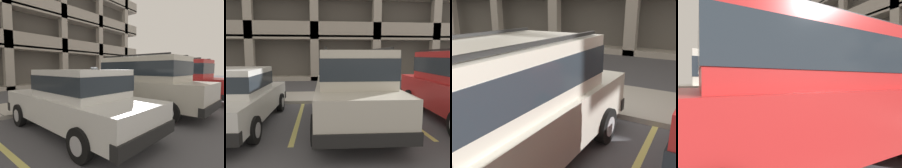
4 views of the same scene
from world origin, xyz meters
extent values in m
cube|color=#4C4C51|center=(0.00, 0.00, -0.05)|extent=(80.00, 80.00, 0.10)
cube|color=#ADA89E|center=(0.00, 1.30, 0.06)|extent=(40.00, 2.20, 0.12)
cube|color=#606060|center=(0.00, 1.30, 0.12)|extent=(0.03, 2.16, 0.00)
cube|color=#606060|center=(4.00, 1.30, 0.12)|extent=(0.03, 2.16, 0.00)
cube|color=#606060|center=(8.00, 1.30, 0.12)|extent=(0.03, 2.16, 0.00)
cube|color=#DBD16B|center=(-1.56, -1.40, 0.00)|extent=(0.12, 4.80, 0.01)
cube|color=#DBD16B|center=(1.56, -1.40, 0.00)|extent=(0.12, 4.80, 0.01)
cube|color=#DBD16B|center=(4.69, -1.40, 0.00)|extent=(0.12, 4.80, 0.01)
cube|color=#DBD16B|center=(7.82, -1.40, 0.00)|extent=(0.12, 4.80, 0.01)
cube|color=beige|center=(-0.10, -2.32, 0.73)|extent=(1.98, 4.75, 0.80)
cube|color=beige|center=(-0.10, -2.37, 1.55)|extent=(1.70, 2.96, 0.84)
cube|color=#232B33|center=(-0.10, -2.37, 1.57)|extent=(1.73, 2.98, 0.46)
cube|color=black|center=(-0.03, -0.01, 0.45)|extent=(1.88, 0.21, 0.24)
cube|color=black|center=(-0.16, -4.63, 0.45)|extent=(1.88, 0.21, 0.24)
cube|color=silver|center=(0.54, 0.02, 0.81)|extent=(0.24, 0.04, 0.14)
cube|color=silver|center=(-0.60, 0.05, 0.81)|extent=(0.24, 0.04, 0.14)
cylinder|color=black|center=(0.85, -0.89, 0.33)|extent=(0.22, 0.67, 0.66)
cylinder|color=#B2B2B7|center=(0.85, -0.89, 0.33)|extent=(0.23, 0.37, 0.36)
cylinder|color=black|center=(-0.95, -0.84, 0.33)|extent=(0.22, 0.67, 0.66)
cylinder|color=#B2B2B7|center=(-0.95, -0.84, 0.33)|extent=(0.23, 0.37, 0.36)
cylinder|color=black|center=(0.76, -3.80, 0.33)|extent=(0.22, 0.67, 0.66)
cylinder|color=#B2B2B7|center=(0.76, -3.80, 0.33)|extent=(0.23, 0.37, 0.36)
cylinder|color=black|center=(-1.04, -3.75, 0.33)|extent=(0.22, 0.67, 0.66)
cylinder|color=#B2B2B7|center=(-1.04, -3.75, 0.33)|extent=(0.23, 0.37, 0.36)
cube|color=black|center=(0.59, -2.39, 2.01)|extent=(0.13, 2.62, 0.05)
cube|color=black|center=(-0.79, -2.35, 2.01)|extent=(0.13, 2.62, 0.05)
cube|color=silver|center=(-3.12, -2.15, 0.60)|extent=(1.86, 4.46, 0.60)
cube|color=silver|center=(-3.14, -2.45, 1.22)|extent=(1.57, 2.03, 0.64)
cube|color=#232B33|center=(-3.14, -2.45, 1.24)|extent=(1.59, 2.06, 0.35)
cube|color=black|center=(-3.05, 0.01, 0.42)|extent=(1.74, 0.22, 0.24)
cube|color=black|center=(-3.20, -4.31, 0.42)|extent=(1.74, 0.22, 0.24)
cube|color=silver|center=(-2.52, 0.04, 0.66)|extent=(0.24, 0.04, 0.14)
cube|color=silver|center=(-3.57, 0.08, 0.66)|extent=(0.24, 0.04, 0.14)
cylinder|color=black|center=(-2.24, -0.81, 0.30)|extent=(0.18, 0.61, 0.60)
cylinder|color=#B2B2B7|center=(-2.24, -0.81, 0.30)|extent=(0.19, 0.34, 0.33)
cylinder|color=black|center=(-3.91, -0.75, 0.30)|extent=(0.18, 0.61, 0.60)
cylinder|color=#B2B2B7|center=(-3.91, -0.75, 0.30)|extent=(0.19, 0.34, 0.33)
cylinder|color=black|center=(-2.34, -3.54, 0.30)|extent=(0.18, 0.61, 0.60)
cylinder|color=#B2B2B7|center=(-2.34, -3.54, 0.30)|extent=(0.19, 0.34, 0.33)
cylinder|color=black|center=(-4.01, -3.48, 0.30)|extent=(0.18, 0.61, 0.60)
cylinder|color=#B2B2B7|center=(-4.01, -3.48, 0.30)|extent=(0.19, 0.34, 0.33)
cube|color=red|center=(3.04, -2.35, 0.73)|extent=(2.08, 4.79, 0.80)
cube|color=red|center=(3.04, -2.40, 1.55)|extent=(1.77, 2.99, 0.84)
cube|color=#232B33|center=(3.04, -2.40, 1.57)|extent=(1.79, 3.02, 0.46)
cube|color=black|center=(3.16, -0.05, 0.45)|extent=(1.88, 0.26, 0.24)
cube|color=silver|center=(3.73, -0.03, 0.81)|extent=(0.24, 0.04, 0.14)
cube|color=silver|center=(2.59, 0.03, 0.81)|extent=(0.24, 0.04, 0.14)
cylinder|color=black|center=(4.02, -0.94, 0.33)|extent=(0.23, 0.67, 0.66)
cylinder|color=#B2B2B7|center=(4.02, -0.94, 0.33)|extent=(0.24, 0.37, 0.36)
cylinder|color=black|center=(2.22, -0.85, 0.33)|extent=(0.23, 0.67, 0.66)
cylinder|color=#B2B2B7|center=(2.22, -0.85, 0.33)|extent=(0.24, 0.37, 0.36)
cylinder|color=black|center=(3.87, -3.85, 0.33)|extent=(0.23, 0.67, 0.66)
cylinder|color=#B2B2B7|center=(3.87, -3.85, 0.33)|extent=(0.24, 0.37, 0.36)
cylinder|color=black|center=(2.07, -3.76, 0.33)|extent=(0.23, 0.67, 0.66)
cylinder|color=#B2B2B7|center=(2.07, -3.76, 0.33)|extent=(0.24, 0.37, 0.36)
cube|color=black|center=(3.73, -2.44, 2.01)|extent=(0.18, 2.62, 0.05)
cube|color=black|center=(2.35, -2.37, 2.01)|extent=(0.18, 2.62, 0.05)
cylinder|color=#47474C|center=(-0.09, 0.35, 0.70)|extent=(0.07, 0.07, 1.16)
cube|color=#47474C|center=(-0.09, 0.35, 1.31)|extent=(0.28, 0.06, 0.06)
cube|color=#424447|center=(-0.19, 0.35, 1.45)|extent=(0.15, 0.11, 0.22)
cylinder|color=#9EA8B2|center=(-0.19, 0.35, 1.56)|extent=(0.15, 0.11, 0.15)
cube|color=#B7B293|center=(-0.19, 0.29, 1.42)|extent=(0.08, 0.01, 0.08)
cube|color=#424447|center=(0.01, 0.35, 1.45)|extent=(0.15, 0.11, 0.22)
cylinder|color=#9EA8B2|center=(0.01, 0.35, 1.56)|extent=(0.15, 0.11, 0.15)
cube|color=#B7B293|center=(0.01, 0.29, 1.42)|extent=(0.08, 0.01, 0.08)
cube|color=#A8A093|center=(-1.19, 7.90, 3.70)|extent=(32.00, 0.20, 1.10)
cube|color=#A8A093|center=(12.52, 8.05, 9.00)|extent=(0.60, 0.50, 18.00)
cylinder|color=red|center=(4.14, 0.65, 0.40)|extent=(0.20, 0.20, 0.55)
sphere|color=red|center=(4.14, 0.65, 0.73)|extent=(0.18, 0.18, 0.18)
cylinder|color=red|center=(4.14, 0.50, 0.42)|extent=(0.08, 0.10, 0.08)
cylinder|color=red|center=(4.29, 0.65, 0.42)|extent=(0.10, 0.07, 0.07)
camera|label=1|loc=(-5.76, -5.73, 1.56)|focal=28.00mm
camera|label=2|loc=(-0.99, -8.11, 1.87)|focal=35.00mm
camera|label=3|loc=(2.24, -4.86, 2.40)|focal=40.00mm
camera|label=4|loc=(5.12, -4.00, 1.23)|focal=28.00mm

